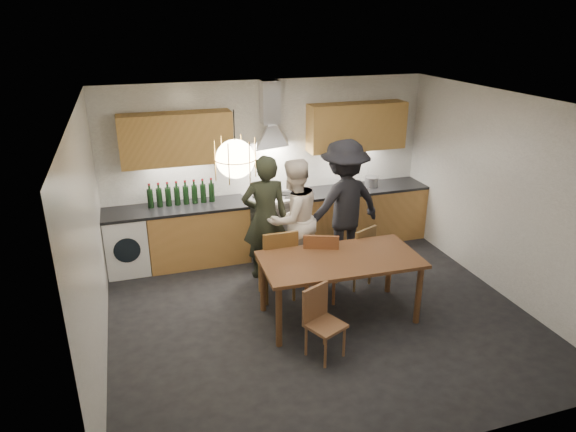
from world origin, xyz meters
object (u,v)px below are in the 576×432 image
object	(u,v)px
person_mid	(293,219)
mixing_bowl	(342,188)
wine_bottles	(181,193)
person_left	(265,218)
dining_table	(340,265)
person_right	(343,205)
chair_front	(321,317)
chair_back_left	(278,260)
stock_pot	(371,182)

from	to	relation	value
person_mid	mixing_bowl	size ratio (longest dim) A/B	6.50
wine_bottles	person_left	bearing A→B (deg)	-38.76
person_left	person_mid	size ratio (longest dim) A/B	1.04
dining_table	person_right	size ratio (longest dim) A/B	1.01
chair_front	chair_back_left	bearing A→B (deg)	70.42
stock_pot	person_left	bearing A→B (deg)	-159.34
person_left	wine_bottles	world-z (taller)	person_left
mixing_bowl	wine_bottles	xyz separation A→B (m)	(-2.48, 0.11, 0.14)
chair_front	wine_bottles	world-z (taller)	wine_bottles
person_right	dining_table	bearing A→B (deg)	54.08
person_left	mixing_bowl	bearing A→B (deg)	-149.51
person_right	stock_pot	bearing A→B (deg)	-148.18
person_right	wine_bottles	size ratio (longest dim) A/B	1.96
wine_bottles	chair_front	bearing A→B (deg)	-68.13
person_mid	wine_bottles	bearing A→B (deg)	-54.35
stock_pot	wine_bottles	world-z (taller)	wine_bottles
dining_table	stock_pot	size ratio (longest dim) A/B	8.93
chair_back_left	mixing_bowl	distance (m)	2.08
mixing_bowl	stock_pot	bearing A→B (deg)	3.37
dining_table	person_left	bearing A→B (deg)	114.97
chair_front	stock_pot	xyz separation A→B (m)	(1.89, 2.67, 0.52)
chair_front	mixing_bowl	bearing A→B (deg)	38.03
person_left	mixing_bowl	size ratio (longest dim) A/B	6.73
person_mid	person_left	bearing A→B (deg)	-35.50
chair_back_left	wine_bottles	bearing A→B (deg)	-56.31
mixing_bowl	stock_pot	distance (m)	0.52
person_mid	person_right	distance (m)	0.79
stock_pot	chair_back_left	bearing A→B (deg)	-144.03
person_left	stock_pot	bearing A→B (deg)	-154.93
dining_table	wine_bottles	world-z (taller)	wine_bottles
chair_back_left	mixing_bowl	size ratio (longest dim) A/B	3.78
person_left	wine_bottles	size ratio (longest dim) A/B	1.83
person_mid	person_right	bearing A→B (deg)	164.74
chair_back_left	person_right	bearing A→B (deg)	-149.34
dining_table	person_left	xyz separation A→B (m)	(-0.56, 1.31, 0.18)
chair_front	person_right	world-z (taller)	person_right
person_mid	stock_pot	size ratio (longest dim) A/B	7.95
dining_table	stock_pot	distance (m)	2.50
mixing_bowl	wine_bottles	size ratio (longest dim) A/B	0.27
person_left	person_right	size ratio (longest dim) A/B	0.93
chair_back_left	person_right	xyz separation A→B (m)	(1.18, 0.69, 0.38)
mixing_bowl	wine_bottles	bearing A→B (deg)	177.47
dining_table	chair_back_left	world-z (taller)	chair_back_left
person_right	person_left	bearing A→B (deg)	-12.10
wine_bottles	stock_pot	bearing A→B (deg)	-1.52
person_left	person_mid	distance (m)	0.39
chair_back_left	dining_table	bearing A→B (deg)	134.35
chair_back_left	wine_bottles	xyz separation A→B (m)	(-1.00, 1.53, 0.51)
person_mid	wine_bottles	world-z (taller)	person_mid
chair_back_left	wine_bottles	distance (m)	1.89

